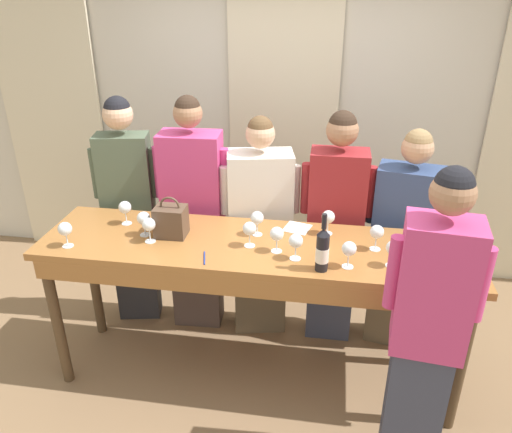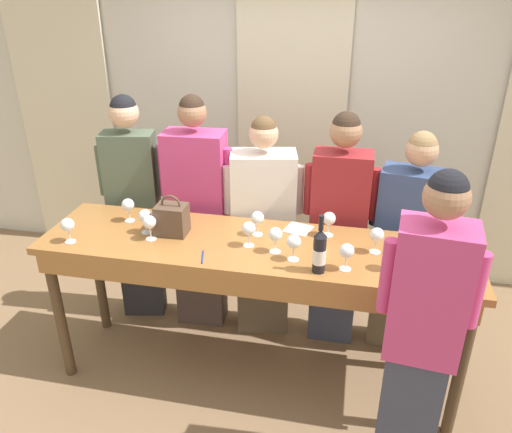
# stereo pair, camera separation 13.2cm
# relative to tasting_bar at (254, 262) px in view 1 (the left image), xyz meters

# --- Properties ---
(ground_plane) EXTENTS (18.00, 18.00, 0.00)m
(ground_plane) POSITION_rel_tasting_bar_xyz_m (0.00, 0.03, -0.91)
(ground_plane) COLOR #846647
(wall_back) EXTENTS (12.00, 0.06, 2.80)m
(wall_back) POSITION_rel_tasting_bar_xyz_m (0.00, 1.65, 0.49)
(wall_back) COLOR beige
(wall_back) RESTS_ON ground_plane
(curtain_panel_left) EXTENTS (0.93, 0.03, 2.69)m
(curtain_panel_left) POSITION_rel_tasting_bar_xyz_m (-2.13, 1.58, 0.43)
(curtain_panel_left) COLOR beige
(curtain_panel_left) RESTS_ON ground_plane
(curtain_panel_center) EXTENTS (0.93, 0.03, 2.69)m
(curtain_panel_center) POSITION_rel_tasting_bar_xyz_m (0.00, 1.58, 0.43)
(curtain_panel_center) COLOR beige
(curtain_panel_center) RESTS_ON ground_plane
(tasting_bar) EXTENTS (2.66, 0.68, 1.03)m
(tasting_bar) POSITION_rel_tasting_bar_xyz_m (0.00, 0.00, 0.00)
(tasting_bar) COLOR #9E6633
(tasting_bar) RESTS_ON ground_plane
(wine_bottle) EXTENTS (0.07, 0.07, 0.34)m
(wine_bottle) POSITION_rel_tasting_bar_xyz_m (0.42, -0.22, 0.25)
(wine_bottle) COLOR black
(wine_bottle) RESTS_ON tasting_bar
(handbag) EXTENTS (0.19, 0.15, 0.26)m
(handbag) POSITION_rel_tasting_bar_xyz_m (-0.53, 0.05, 0.22)
(handbag) COLOR brown
(handbag) RESTS_ON tasting_bar
(wine_glass_front_left) EXTENTS (0.08, 0.08, 0.16)m
(wine_glass_front_left) POSITION_rel_tasting_bar_xyz_m (-0.02, -0.01, 0.23)
(wine_glass_front_left) COLOR white
(wine_glass_front_left) RESTS_ON tasting_bar
(wine_glass_front_mid) EXTENTS (0.08, 0.08, 0.16)m
(wine_glass_front_mid) POSITION_rel_tasting_bar_xyz_m (0.73, 0.06, 0.23)
(wine_glass_front_mid) COLOR white
(wine_glass_front_mid) RESTS_ON tasting_bar
(wine_glass_front_right) EXTENTS (0.08, 0.08, 0.16)m
(wine_glass_front_right) POSITION_rel_tasting_bar_xyz_m (0.26, -0.12, 0.23)
(wine_glass_front_right) COLOR white
(wine_glass_front_right) RESTS_ON tasting_bar
(wine_glass_center_left) EXTENTS (0.08, 0.08, 0.16)m
(wine_glass_center_left) POSITION_rel_tasting_bar_xyz_m (0.15, -0.05, 0.23)
(wine_glass_center_left) COLOR white
(wine_glass_center_left) RESTS_ON tasting_bar
(wine_glass_center_mid) EXTENTS (0.08, 0.08, 0.16)m
(wine_glass_center_mid) POSITION_rel_tasting_bar_xyz_m (0.56, -0.16, 0.23)
(wine_glass_center_mid) COLOR white
(wine_glass_center_mid) RESTS_ON tasting_bar
(wine_glass_center_right) EXTENTS (0.08, 0.08, 0.16)m
(wine_glass_center_right) POSITION_rel_tasting_bar_xyz_m (-0.64, -0.05, 0.23)
(wine_glass_center_right) COLOR white
(wine_glass_center_right) RESTS_ON tasting_bar
(wine_glass_back_left) EXTENTS (0.08, 0.08, 0.16)m
(wine_glass_back_left) POSITION_rel_tasting_bar_xyz_m (0.81, -0.12, 0.23)
(wine_glass_back_left) COLOR white
(wine_glass_back_left) RESTS_ON tasting_bar
(wine_glass_back_mid) EXTENTS (0.08, 0.08, 0.16)m
(wine_glass_back_mid) POSITION_rel_tasting_bar_xyz_m (-0.70, 0.03, 0.23)
(wine_glass_back_mid) COLOR white
(wine_glass_back_mid) RESTS_ON tasting_bar
(wine_glass_back_right) EXTENTS (0.08, 0.08, 0.16)m
(wine_glass_back_right) POSITION_rel_tasting_bar_xyz_m (-1.11, -0.19, 0.23)
(wine_glass_back_right) COLOR white
(wine_glass_back_right) RESTS_ON tasting_bar
(wine_glass_near_host) EXTENTS (0.08, 0.08, 0.16)m
(wine_glass_near_host) POSITION_rel_tasting_bar_xyz_m (0.00, 0.14, 0.23)
(wine_glass_near_host) COLOR white
(wine_glass_near_host) RESTS_ON tasting_bar
(wine_glass_by_bottle) EXTENTS (0.08, 0.08, 0.16)m
(wine_glass_by_bottle) POSITION_rel_tasting_bar_xyz_m (0.44, 0.22, 0.23)
(wine_glass_by_bottle) COLOR white
(wine_glass_by_bottle) RESTS_ON tasting_bar
(wine_glass_by_handbag) EXTENTS (0.08, 0.08, 0.16)m
(wine_glass_by_handbag) POSITION_rel_tasting_bar_xyz_m (-0.88, 0.16, 0.23)
(wine_glass_by_handbag) COLOR white
(wine_glass_by_handbag) RESTS_ON tasting_bar
(napkin) EXTENTS (0.19, 0.19, 0.00)m
(napkin) POSITION_rel_tasting_bar_xyz_m (0.24, 0.27, 0.12)
(napkin) COLOR white
(napkin) RESTS_ON tasting_bar
(pen) EXTENTS (0.04, 0.14, 0.01)m
(pen) POSITION_rel_tasting_bar_xyz_m (-0.26, -0.20, 0.12)
(pen) COLOR #193399
(pen) RESTS_ON tasting_bar
(guest_olive_jacket) EXTENTS (0.49, 0.27, 1.79)m
(guest_olive_jacket) POSITION_rel_tasting_bar_xyz_m (-1.03, 0.56, 0.03)
(guest_olive_jacket) COLOR #28282D
(guest_olive_jacket) RESTS_ON ground_plane
(guest_pink_top) EXTENTS (0.54, 0.27, 1.81)m
(guest_pink_top) POSITION_rel_tasting_bar_xyz_m (-0.53, 0.56, 0.01)
(guest_pink_top) COLOR #473833
(guest_pink_top) RESTS_ON ground_plane
(guest_cream_sweater) EXTENTS (0.56, 0.34, 1.69)m
(guest_cream_sweater) POSITION_rel_tasting_bar_xyz_m (-0.04, 0.56, -0.06)
(guest_cream_sweater) COLOR brown
(guest_cream_sweater) RESTS_ON ground_plane
(guest_striped_shirt) EXTENTS (0.50, 0.23, 1.75)m
(guest_striped_shirt) POSITION_rel_tasting_bar_xyz_m (0.49, 0.56, -0.01)
(guest_striped_shirt) COLOR #383D51
(guest_striped_shirt) RESTS_ON ground_plane
(guest_navy_coat) EXTENTS (0.56, 0.33, 1.65)m
(guest_navy_coat) POSITION_rel_tasting_bar_xyz_m (0.97, 0.56, -0.08)
(guest_navy_coat) COLOR brown
(guest_navy_coat) RESTS_ON ground_plane
(host_pouring) EXTENTS (0.46, 0.28, 1.81)m
(host_pouring) POSITION_rel_tasting_bar_xyz_m (0.95, -0.58, 0.03)
(host_pouring) COLOR #383D51
(host_pouring) RESTS_ON ground_plane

